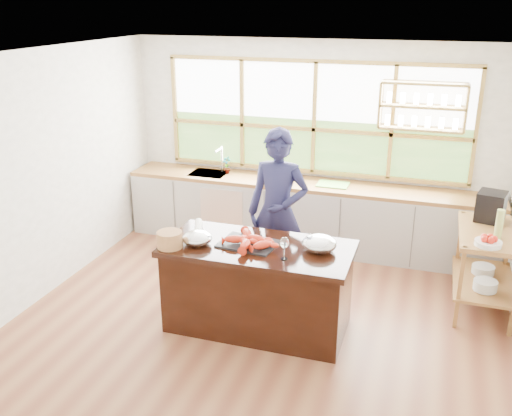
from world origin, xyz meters
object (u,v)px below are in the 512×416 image
at_px(cook, 278,213).
at_px(espresso_machine, 491,207).
at_px(island, 258,287).
at_px(wicker_basket, 170,240).

height_order(cook, espresso_machine, cook).
distance_m(island, cook, 0.97).
relative_size(cook, wicker_basket, 7.57).
height_order(island, espresso_machine, espresso_machine).
distance_m(island, espresso_machine, 2.68).
bearing_deg(espresso_machine, island, -133.50).
bearing_deg(island, wicker_basket, -160.34).
relative_size(island, espresso_machine, 5.75).
bearing_deg(wicker_basket, cook, 55.72).
relative_size(espresso_machine, wicker_basket, 1.29).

